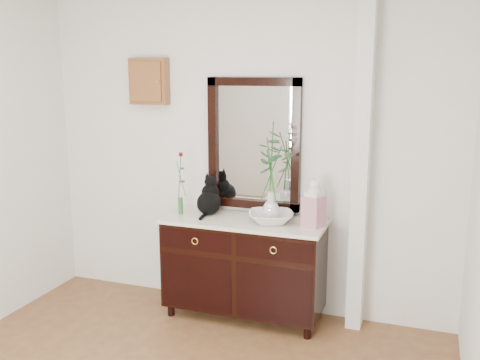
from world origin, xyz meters
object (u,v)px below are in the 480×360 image
at_px(lotus_bowl, 271,217).
at_px(ginger_jar, 314,202).
at_px(cat, 209,195).
at_px(sideboard, 244,263).

xyz_separation_m(lotus_bowl, ginger_jar, (0.34, 0.02, 0.15)).
relative_size(cat, lotus_bowl, 0.91).
height_order(sideboard, cat, cat).
distance_m(cat, ginger_jar, 0.91).
bearing_deg(sideboard, ginger_jar, 0.55).
bearing_deg(ginger_jar, sideboard, -179.45).
xyz_separation_m(sideboard, ginger_jar, (0.57, 0.01, 0.57)).
bearing_deg(lotus_bowl, cat, 172.03).
bearing_deg(ginger_jar, lotus_bowl, -177.08).
xyz_separation_m(sideboard, lotus_bowl, (0.23, -0.01, 0.42)).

